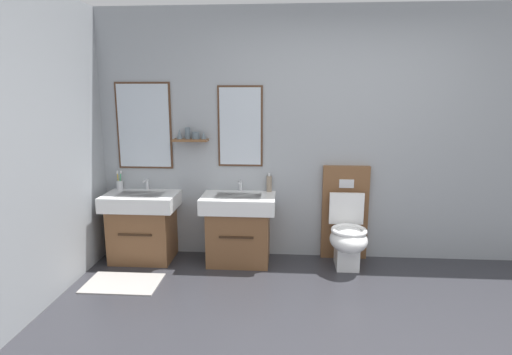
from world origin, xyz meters
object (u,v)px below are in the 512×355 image
(toothbrush_cup, at_px, (120,184))
(soap_dispenser, at_px, (269,183))
(vanity_sink_right, at_px, (239,227))
(vanity_sink_left, at_px, (143,224))
(toilet, at_px, (346,229))

(toothbrush_cup, height_order, soap_dispenser, toothbrush_cup)
(vanity_sink_right, distance_m, soap_dispenser, 0.55)
(vanity_sink_left, height_order, vanity_sink_right, same)
(toothbrush_cup, xyz_separation_m, soap_dispenser, (1.62, 0.01, 0.03))
(toilet, xyz_separation_m, soap_dispenser, (-0.80, 0.17, 0.43))
(vanity_sink_left, height_order, soap_dispenser, soap_dispenser)
(soap_dispenser, bearing_deg, toothbrush_cup, -179.63)
(vanity_sink_right, height_order, toothbrush_cup, toothbrush_cup)
(vanity_sink_left, distance_m, toilet, 2.12)
(toilet, height_order, toothbrush_cup, toilet)
(vanity_sink_right, distance_m, toilet, 1.11)
(toilet, relative_size, soap_dispenser, 4.93)
(toilet, bearing_deg, vanity_sink_left, -179.61)
(toilet, xyz_separation_m, toothbrush_cup, (-2.42, 0.16, 0.39))
(vanity_sink_right, relative_size, toilet, 0.75)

